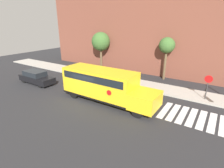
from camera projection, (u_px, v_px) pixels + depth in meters
ground_plane at (88, 100)px, 16.57m from camera, size 60.00×60.00×0.00m
sidewalk_strip at (122, 81)px, 21.67m from camera, size 44.00×3.00×0.15m
building_backdrop at (146, 28)px, 24.76m from camera, size 32.00×4.00×12.18m
crosswalk_stripes at (192, 117)px, 13.57m from camera, size 4.70×3.20×0.01m
school_bus at (104, 84)px, 15.84m from camera, size 9.08×2.57×2.92m
parked_car at (36, 77)px, 20.77m from camera, size 4.77×1.71×1.49m
stop_sign at (208, 84)px, 15.79m from camera, size 0.68×0.10×2.48m
tree_near_sidewalk at (167, 46)px, 21.07m from camera, size 1.92×1.92×5.26m
tree_far_sidewalk at (101, 42)px, 25.88m from camera, size 2.73×2.73×5.57m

